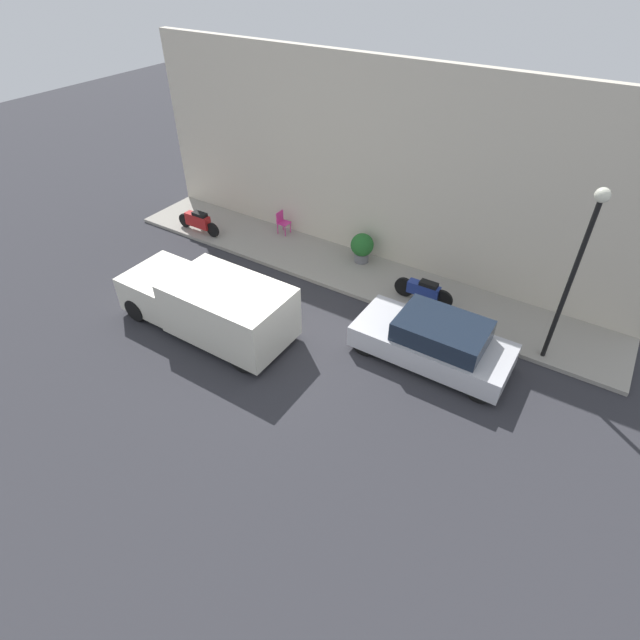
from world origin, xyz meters
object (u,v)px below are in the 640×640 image
(delivery_van, at_px, (208,303))
(motorcycle_blue, at_px, (424,290))
(parked_car, at_px, (434,341))
(cafe_chair, at_px, (282,221))
(motorcycle_red, at_px, (198,221))
(potted_plant, at_px, (362,247))
(streetlamp, at_px, (580,256))

(delivery_van, height_order, motorcycle_blue, delivery_van)
(parked_car, bearing_deg, cafe_chair, 65.31)
(motorcycle_red, bearing_deg, potted_plant, -76.84)
(parked_car, distance_m, potted_plant, 5.12)
(parked_car, xyz_separation_m, potted_plant, (3.24, 3.97, 0.05))
(delivery_van, relative_size, motorcycle_red, 2.67)
(motorcycle_red, distance_m, cafe_chair, 3.17)
(parked_car, bearing_deg, streetlamp, -56.95)
(parked_car, relative_size, cafe_chair, 5.02)
(parked_car, bearing_deg, delivery_van, 110.21)
(motorcycle_blue, distance_m, potted_plant, 2.96)
(parked_car, xyz_separation_m, delivery_van, (-2.20, 5.97, 0.25))
(parked_car, relative_size, motorcycle_blue, 2.21)
(delivery_van, bearing_deg, streetlamp, -65.66)
(delivery_van, relative_size, motorcycle_blue, 2.78)
(potted_plant, relative_size, cafe_chair, 1.24)
(delivery_van, bearing_deg, parked_car, -69.79)
(streetlamp, relative_size, cafe_chair, 5.78)
(parked_car, distance_m, cafe_chair, 8.23)
(delivery_van, distance_m, motorcycle_red, 5.80)
(potted_plant, xyz_separation_m, cafe_chair, (0.20, 3.51, -0.10))
(delivery_van, height_order, potted_plant, delivery_van)
(motorcycle_blue, bearing_deg, delivery_van, 132.51)
(parked_car, xyz_separation_m, motorcycle_red, (1.78, 10.18, -0.08))
(delivery_van, distance_m, motorcycle_blue, 6.45)
(cafe_chair, bearing_deg, potted_plant, -93.26)
(motorcycle_blue, bearing_deg, streetlamp, -97.70)
(parked_car, height_order, delivery_van, delivery_van)
(motorcycle_red, relative_size, cafe_chair, 2.36)
(delivery_van, xyz_separation_m, potted_plant, (5.43, -2.00, -0.20))
(parked_car, bearing_deg, motorcycle_blue, 29.45)
(motorcycle_blue, height_order, potted_plant, potted_plant)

